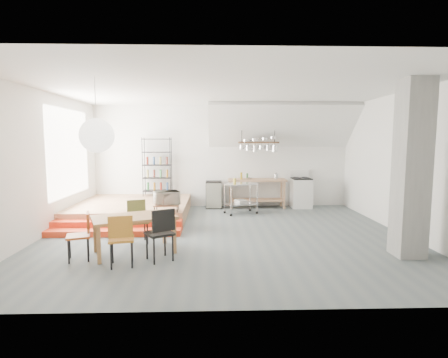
{
  "coord_description": "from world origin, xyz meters",
  "views": [
    {
      "loc": [
        -0.27,
        -7.64,
        2.12
      ],
      "look_at": [
        -0.0,
        0.8,
        1.18
      ],
      "focal_mm": 28.0,
      "sensor_mm": 36.0,
      "label": 1
    }
  ],
  "objects_px": {
    "stove": "(301,192)",
    "dining_table": "(134,220)",
    "mini_fridge": "(214,195)",
    "rolling_cart": "(241,194)"
  },
  "relations": [
    {
      "from": "stove",
      "to": "dining_table",
      "type": "xyz_separation_m",
      "value": [
        -4.26,
        -4.33,
        0.15
      ]
    },
    {
      "from": "stove",
      "to": "mini_fridge",
      "type": "bearing_deg",
      "value": 179.09
    },
    {
      "from": "rolling_cart",
      "to": "mini_fridge",
      "type": "distance_m",
      "value": 1.22
    },
    {
      "from": "dining_table",
      "to": "rolling_cart",
      "type": "height_order",
      "value": "rolling_cart"
    },
    {
      "from": "stove",
      "to": "mini_fridge",
      "type": "height_order",
      "value": "stove"
    },
    {
      "from": "dining_table",
      "to": "mini_fridge",
      "type": "bearing_deg",
      "value": 47.96
    },
    {
      "from": "mini_fridge",
      "to": "stove",
      "type": "bearing_deg",
      "value": -0.91
    },
    {
      "from": "rolling_cart",
      "to": "dining_table",
      "type": "bearing_deg",
      "value": -145.44
    },
    {
      "from": "dining_table",
      "to": "mini_fridge",
      "type": "height_order",
      "value": "mini_fridge"
    },
    {
      "from": "mini_fridge",
      "to": "rolling_cart",
      "type": "bearing_deg",
      "value": -49.99
    }
  ]
}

